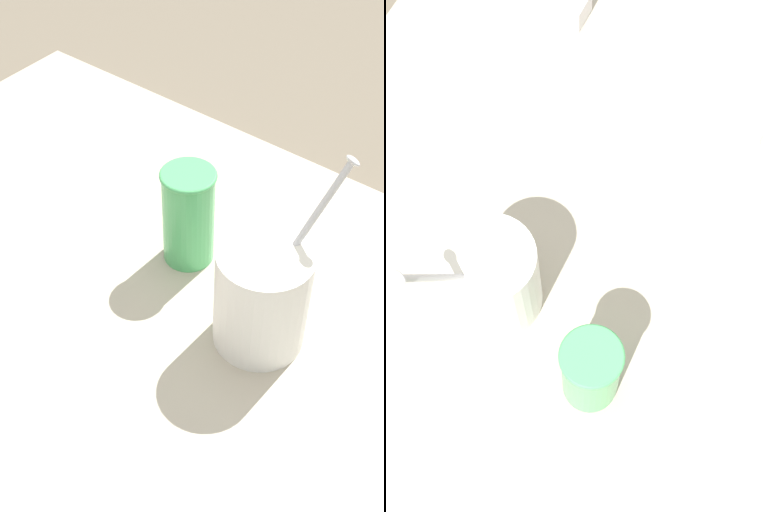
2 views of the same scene
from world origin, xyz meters
The scene contains 4 objects.
ground_plane centered at (0.00, 0.00, 0.00)m, with size 6.00×6.00×0.00m, color #665B4C.
countertop centered at (0.00, 0.00, 0.02)m, with size 1.04×1.04×0.04m.
yogurt_tub centered at (-0.19, 0.16, 0.11)m, with size 0.15×0.11×0.23m.
drinking_cup centered at (-0.25, 0.01, 0.11)m, with size 0.07×0.07×0.14m.
Camera 1 is at (0.28, 0.42, 0.70)m, focal length 50.00 mm.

